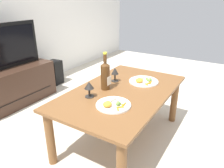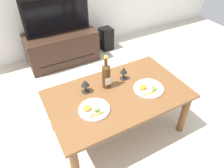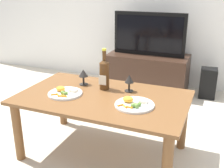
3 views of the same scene
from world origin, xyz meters
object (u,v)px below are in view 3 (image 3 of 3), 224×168
object	(u,v)px
tv_stand	(147,72)
dinner_plate_right	(134,104)
floor_speaker	(208,83)
dinner_plate_left	(65,93)
goblet_right	(129,80)
dining_table	(103,106)
tv_screen	(149,34)
wine_bottle	(104,73)
goblet_left	(83,74)

from	to	relation	value
tv_stand	dinner_plate_right	bearing A→B (deg)	-78.25
floor_speaker	dinner_plate_left	size ratio (longest dim) A/B	1.36
goblet_right	dinner_plate_left	world-z (taller)	goblet_right
dining_table	tv_screen	bearing A→B (deg)	92.29
wine_bottle	goblet_right	xyz separation A→B (m)	(0.20, 0.02, -0.04)
dining_table	dinner_plate_right	world-z (taller)	dinner_plate_right
goblet_left	goblet_right	xyz separation A→B (m)	(0.41, 0.00, 0.00)
dining_table	dinner_plate_right	xyz separation A→B (m)	(0.28, -0.08, 0.10)
floor_speaker	goblet_right	xyz separation A→B (m)	(-0.54, -1.42, 0.42)
goblet_left	dinner_plate_right	size ratio (longest dim) A/B	0.48
floor_speaker	dinner_plate_left	bearing A→B (deg)	-124.92
floor_speaker	tv_stand	bearing A→B (deg)	177.28
tv_stand	dinner_plate_left	distance (m)	1.68
goblet_left	goblet_right	bearing A→B (deg)	0.00
dinner_plate_right	dinner_plate_left	bearing A→B (deg)	179.94
dining_table	floor_speaker	bearing A→B (deg)	66.31
dinner_plate_left	dinner_plate_right	world-z (taller)	dinner_plate_right
floor_speaker	wine_bottle	distance (m)	1.69
dining_table	tv_screen	xyz separation A→B (m)	(-0.06, 1.56, 0.31)
goblet_left	dinner_plate_right	distance (m)	0.59
wine_bottle	dining_table	bearing A→B (deg)	-71.35
wine_bottle	goblet_right	distance (m)	0.21
tv_screen	goblet_right	xyz separation A→B (m)	(0.22, -1.39, -0.13)
floor_speaker	dining_table	bearing A→B (deg)	-118.07
tv_stand	goblet_right	distance (m)	1.46
tv_stand	dinner_plate_right	size ratio (longest dim) A/B	3.60
tv_stand	dinner_plate_right	world-z (taller)	dinner_plate_right
tv_stand	goblet_left	bearing A→B (deg)	-97.79
tv_stand	dinner_plate_left	bearing A→B (deg)	-97.80
wine_bottle	dinner_plate_left	bearing A→B (deg)	-136.71
goblet_left	dinner_plate_left	xyz separation A→B (m)	(-0.03, -0.25, -0.08)
tv_screen	wine_bottle	bearing A→B (deg)	-89.44
tv_screen	floor_speaker	world-z (taller)	tv_screen
floor_speaker	dinner_plate_right	size ratio (longest dim) A/B	1.29
dinner_plate_right	dining_table	bearing A→B (deg)	163.78
wine_bottle	goblet_left	xyz separation A→B (m)	(-0.20, 0.02, -0.04)
dinner_plate_right	wine_bottle	bearing A→B (deg)	145.51
tv_stand	floor_speaker	xyz separation A→B (m)	(0.76, 0.02, -0.05)
tv_screen	dinner_plate_right	world-z (taller)	tv_screen
dining_table	wine_bottle	world-z (taller)	wine_bottle
dining_table	dinner_plate_left	world-z (taller)	dinner_plate_left
dinner_plate_left	wine_bottle	bearing A→B (deg)	43.29
goblet_left	dinner_plate_left	world-z (taller)	goblet_left
goblet_right	dinner_plate_left	bearing A→B (deg)	-150.75
dining_table	wine_bottle	size ratio (longest dim) A/B	3.84
dining_table	tv_stand	bearing A→B (deg)	92.29
goblet_right	dinner_plate_left	xyz separation A→B (m)	(-0.44, -0.25, -0.08)
dining_table	goblet_right	world-z (taller)	goblet_right
dining_table	floor_speaker	xyz separation A→B (m)	(0.70, 1.58, -0.25)
floor_speaker	goblet_right	bearing A→B (deg)	-115.21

